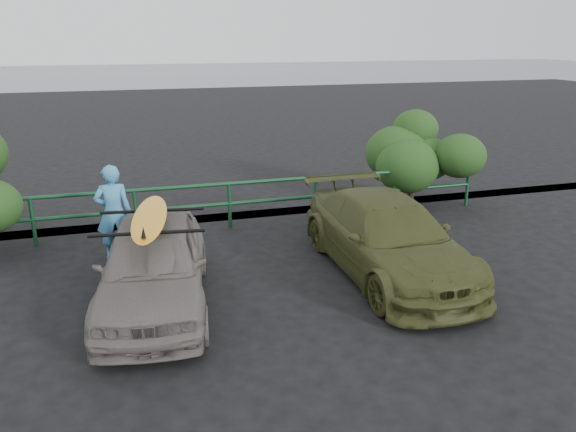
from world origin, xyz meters
The scene contains 9 objects.
ground centered at (0.00, 0.00, 0.00)m, with size 80.00×80.00×0.00m, color black.
ocean centered at (0.00, 60.00, 0.00)m, with size 200.00×200.00×0.00m, color #535C65.
guardrail centered at (0.00, 5.00, 0.52)m, with size 14.00×0.08×1.04m, color #124123, non-canonical shape.
shrub_right centered at (5.00, 5.50, 1.07)m, with size 3.20×2.40×2.14m, color #23471A, non-canonical shape.
sedan centered at (-0.84, 1.60, 0.69)m, with size 1.62×4.03×1.37m, color slate.
olive_vehicle centered at (3.22, 1.77, 0.67)m, with size 1.88×4.63×1.34m, color #41451E.
man centered at (-1.41, 3.83, 0.91)m, with size 0.67×0.44×1.83m, color #4294C6.
roof_rack centered at (-0.84, 1.60, 1.40)m, with size 1.62×1.14×0.05m, color black, non-canonical shape.
surfboard centered at (-0.84, 1.60, 1.46)m, with size 0.50×2.42×0.07m, color orange.
Camera 1 is at (-1.11, -6.68, 4.07)m, focal length 35.00 mm.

